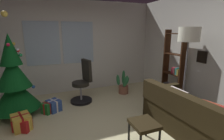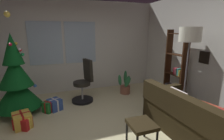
# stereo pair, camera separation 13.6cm
# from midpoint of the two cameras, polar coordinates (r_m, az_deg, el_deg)

# --- Properties ---
(wall_back_with_windows) EXTENTS (4.86, 0.12, 2.70)m
(wall_back_with_windows) POSITION_cam_midpoint_polar(r_m,az_deg,el_deg) (5.16, -13.83, 7.63)
(wall_back_with_windows) COLOR silver
(wall_back_with_windows) RESTS_ON ground_plane
(wall_right_with_frames) EXTENTS (0.12, 5.30, 2.70)m
(wall_right_with_frames) POSITION_cam_midpoint_polar(r_m,az_deg,el_deg) (4.02, 31.42, 4.42)
(wall_right_with_frames) COLOR silver
(wall_right_with_frames) RESTS_ON ground_plane
(couch) EXTENTS (1.78, 2.12, 0.83)m
(couch) POSITION_cam_midpoint_polar(r_m,az_deg,el_deg) (3.41, 29.71, -15.41)
(couch) COLOR black
(couch) RESTS_ON ground_plane
(footstool) EXTENTS (0.40, 0.43, 0.41)m
(footstool) POSITION_cam_midpoint_polar(r_m,az_deg,el_deg) (2.86, 9.50, -18.22)
(footstool) COLOR black
(footstool) RESTS_ON ground_plane
(holiday_tree) EXTENTS (0.98, 0.98, 2.21)m
(holiday_tree) POSITION_cam_midpoint_polar(r_m,az_deg,el_deg) (4.19, -31.25, -3.69)
(holiday_tree) COLOR #4C331E
(holiday_tree) RESTS_ON ground_plane
(gift_box_red) EXTENTS (0.36, 0.32, 0.23)m
(gift_box_red) POSITION_cam_midpoint_polar(r_m,az_deg,el_deg) (3.72, -29.27, -16.16)
(gift_box_red) COLOR red
(gift_box_red) RESTS_ON ground_plane
(gift_box_green) EXTENTS (0.28, 0.28, 0.26)m
(gift_box_green) POSITION_cam_midpoint_polar(r_m,az_deg,el_deg) (4.17, -22.22, -11.96)
(gift_box_green) COLOR #1E722D
(gift_box_green) RESTS_ON ground_plane
(gift_box_gold) EXTENTS (0.40, 0.44, 0.28)m
(gift_box_gold) POSITION_cam_midpoint_polar(r_m,az_deg,el_deg) (3.79, -29.51, -15.18)
(gift_box_gold) COLOR gold
(gift_box_gold) RESTS_ON ground_plane
(gift_box_blue) EXTENTS (0.37, 0.38, 0.27)m
(gift_box_blue) POSITION_cam_midpoint_polar(r_m,az_deg,el_deg) (4.22, -20.17, -11.36)
(gift_box_blue) COLOR #2D4C99
(gift_box_blue) RESTS_ON ground_plane
(office_chair) EXTENTS (0.56, 0.56, 1.11)m
(office_chair) POSITION_cam_midpoint_polar(r_m,az_deg,el_deg) (4.45, -10.81, -5.17)
(office_chair) COLOR black
(office_chair) RESTS_ON ground_plane
(bookshelf) EXTENTS (0.18, 0.64, 1.86)m
(bookshelf) POSITION_cam_midpoint_polar(r_m,az_deg,el_deg) (4.53, 19.48, -0.54)
(bookshelf) COLOR #321A0C
(bookshelf) RESTS_ON ground_plane
(floor_lamp) EXTENTS (0.41, 0.41, 1.91)m
(floor_lamp) POSITION_cam_midpoint_polar(r_m,az_deg,el_deg) (3.61, 23.73, 9.39)
(floor_lamp) COLOR slate
(floor_lamp) RESTS_ON ground_plane
(potted_plant) EXTENTS (0.34, 0.50, 0.68)m
(potted_plant) POSITION_cam_midpoint_polar(r_m,az_deg,el_deg) (5.00, 3.13, -5.26)
(potted_plant) COLOR brown
(potted_plant) RESTS_ON ground_plane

